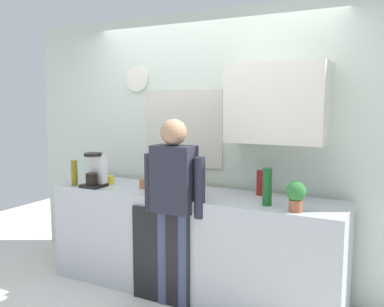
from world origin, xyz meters
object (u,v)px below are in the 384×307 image
at_px(bottle_red_vinegar, 260,183).
at_px(person_at_sink, 174,197).
at_px(cup_yellow_cup, 110,180).
at_px(bottle_olive_oil, 74,173).
at_px(cup_terracotta_mug, 144,184).
at_px(bottle_green_wine, 267,187).
at_px(coffee_maker, 95,172).
at_px(potted_plant, 296,194).
at_px(mixing_bowl, 184,184).

xyz_separation_m(bottle_red_vinegar, person_at_sink, (-0.58, -0.49, -0.09)).
bearing_deg(cup_yellow_cup, bottle_red_vinegar, 8.52).
relative_size(bottle_olive_oil, cup_terracotta_mug, 2.72).
relative_size(bottle_red_vinegar, cup_yellow_cup, 2.59).
xyz_separation_m(bottle_green_wine, cup_terracotta_mug, (-1.23, 0.09, -0.10)).
relative_size(bottle_green_wine, cup_terracotta_mug, 3.26).
xyz_separation_m(bottle_red_vinegar, cup_terracotta_mug, (-1.06, -0.24, -0.06)).
bearing_deg(cup_terracotta_mug, coffee_maker, -162.72).
height_order(bottle_green_wine, potted_plant, bottle_green_wine).
relative_size(bottle_olive_oil, mixing_bowl, 1.14).
distance_m(bottle_red_vinegar, cup_yellow_cup, 1.49).
bearing_deg(bottle_green_wine, bottle_red_vinegar, 116.77).
height_order(bottle_red_vinegar, bottle_olive_oil, bottle_olive_oil).
height_order(cup_yellow_cup, person_at_sink, person_at_sink).
xyz_separation_m(coffee_maker, cup_terracotta_mug, (0.46, 0.14, -0.10)).
distance_m(bottle_green_wine, bottle_red_vinegar, 0.37).
bearing_deg(cup_terracotta_mug, bottle_red_vinegar, 12.56).
height_order(bottle_green_wine, mixing_bowl, bottle_green_wine).
bearing_deg(person_at_sink, mixing_bowl, 100.74).
bearing_deg(coffee_maker, person_at_sink, -6.97).
bearing_deg(mixing_bowl, bottle_olive_oil, -160.56).
height_order(coffee_maker, mixing_bowl, coffee_maker).
relative_size(bottle_red_vinegar, bottle_olive_oil, 0.88).
height_order(bottle_olive_oil, mixing_bowl, bottle_olive_oil).
relative_size(cup_terracotta_mug, mixing_bowl, 0.42).
bearing_deg(coffee_maker, cup_yellow_cup, 71.82).
distance_m(coffee_maker, person_at_sink, 0.95).
height_order(cup_terracotta_mug, potted_plant, potted_plant).
bearing_deg(cup_yellow_cup, bottle_green_wine, -3.77).
xyz_separation_m(coffee_maker, cup_yellow_cup, (0.05, 0.16, -0.10)).
bearing_deg(bottle_green_wine, bottle_olive_oil, -176.87).
bearing_deg(coffee_maker, bottle_olive_oil, -166.43).
relative_size(potted_plant, person_at_sink, 0.14).
distance_m(bottle_olive_oil, person_at_sink, 1.16).
distance_m(bottle_red_vinegar, person_at_sink, 0.77).
relative_size(mixing_bowl, potted_plant, 0.96).
bearing_deg(cup_terracotta_mug, bottle_green_wine, -4.24).
relative_size(bottle_red_vinegar, person_at_sink, 0.14).
height_order(potted_plant, person_at_sink, person_at_sink).
relative_size(cup_terracotta_mug, person_at_sink, 0.06).
height_order(coffee_maker, cup_yellow_cup, coffee_maker).
bearing_deg(bottle_olive_oil, mixing_bowl, 19.44).
relative_size(bottle_olive_oil, cup_yellow_cup, 2.94).
distance_m(bottle_red_vinegar, mixing_bowl, 0.73).
bearing_deg(cup_terracotta_mug, potted_plant, -6.97).
bearing_deg(cup_terracotta_mug, bottle_olive_oil, -163.90).
distance_m(mixing_bowl, potted_plant, 1.19).
bearing_deg(mixing_bowl, coffee_maker, -159.02).
xyz_separation_m(coffee_maker, bottle_red_vinegar, (1.52, 0.38, -0.04)).
bearing_deg(bottle_red_vinegar, mixing_bowl, -174.30).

